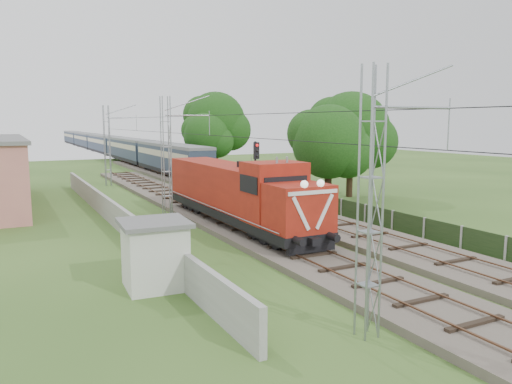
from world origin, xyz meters
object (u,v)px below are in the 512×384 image
coach_rake (103,143)px  relay_hut (155,254)px  locomotive (237,192)px  signal_post (256,165)px

coach_rake → relay_hut: (-12.40, -79.87, -1.04)m
locomotive → signal_post: signal_post is taller
signal_post → locomotive: bearing=-133.1°
locomotive → coach_rake: bearing=86.0°
coach_rake → signal_post: (-2.22, -68.51, 1.12)m
locomotive → coach_rake: (5.00, 71.48, 0.18)m
signal_post → relay_hut: size_ratio=1.88×
locomotive → coach_rake: size_ratio=0.16×
relay_hut → signal_post: bearing=48.1°
signal_post → relay_hut: (-10.18, -11.36, -2.16)m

